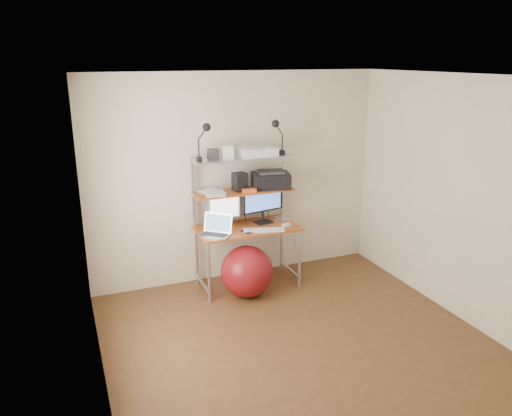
% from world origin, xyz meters
% --- Properties ---
extents(room, '(3.60, 3.60, 3.60)m').
position_xyz_m(room, '(0.00, 0.00, 1.25)').
color(room, brown).
rests_on(room, ground).
extents(computer_desk, '(1.20, 0.60, 1.57)m').
position_xyz_m(computer_desk, '(0.00, 1.50, 0.96)').
color(computer_desk, '#A94921').
rests_on(computer_desk, ground).
extents(desktop, '(1.20, 0.60, 0.00)m').
position_xyz_m(desktop, '(0.00, 1.44, 0.74)').
color(desktop, '#A94921').
rests_on(desktop, computer_desk).
extents(mid_shelf, '(1.18, 0.34, 0.00)m').
position_xyz_m(mid_shelf, '(0.00, 1.57, 1.15)').
color(mid_shelf, '#A94921').
rests_on(mid_shelf, computer_desk).
extents(top_shelf, '(1.18, 0.34, 0.00)m').
position_xyz_m(top_shelf, '(0.00, 1.57, 1.55)').
color(top_shelf, '#BABAC0').
rests_on(top_shelf, computer_desk).
extents(floor, '(3.60, 3.60, 0.00)m').
position_xyz_m(floor, '(0.00, 0.00, 0.00)').
color(floor, brown).
rests_on(floor, ground).
extents(wall_outlet, '(0.08, 0.01, 0.12)m').
position_xyz_m(wall_outlet, '(0.85, 1.79, 0.30)').
color(wall_outlet, silver).
rests_on(wall_outlet, room).
extents(monitor_silver, '(0.38, 0.14, 0.42)m').
position_xyz_m(monitor_silver, '(-0.25, 1.54, 0.96)').
color(monitor_silver, '#AFAEB3').
rests_on(monitor_silver, desktop).
extents(monitor_black, '(0.55, 0.19, 0.55)m').
position_xyz_m(monitor_black, '(0.23, 1.54, 1.02)').
color(monitor_black, black).
rests_on(monitor_black, desktop).
extents(laptop, '(0.43, 0.42, 0.29)m').
position_xyz_m(laptop, '(-0.41, 1.33, 0.79)').
color(laptop, '#BDBCC1').
rests_on(laptop, desktop).
extents(keyboard, '(0.49, 0.27, 0.01)m').
position_xyz_m(keyboard, '(0.13, 1.25, 0.75)').
color(keyboard, silver).
rests_on(keyboard, desktop).
extents(mouse, '(0.10, 0.08, 0.03)m').
position_xyz_m(mouse, '(0.44, 1.31, 0.75)').
color(mouse, silver).
rests_on(mouse, desktop).
extents(mac_mini, '(0.21, 0.21, 0.04)m').
position_xyz_m(mac_mini, '(0.49, 1.51, 0.76)').
color(mac_mini, '#BDBCC1').
rests_on(mac_mini, desktop).
extents(phone, '(0.10, 0.14, 0.01)m').
position_xyz_m(phone, '(-0.08, 1.28, 0.74)').
color(phone, black).
rests_on(phone, desktop).
extents(printer, '(0.49, 0.39, 0.21)m').
position_xyz_m(printer, '(0.34, 1.56, 1.25)').
color(printer, black).
rests_on(printer, mid_shelf).
extents(nas_cube, '(0.16, 0.16, 0.21)m').
position_xyz_m(nas_cube, '(-0.04, 1.58, 1.26)').
color(nas_cube, black).
rests_on(nas_cube, mid_shelf).
extents(red_box, '(0.19, 0.15, 0.05)m').
position_xyz_m(red_box, '(0.03, 1.47, 1.17)').
color(red_box, '#B6451D').
rests_on(red_box, mid_shelf).
extents(scanner, '(0.43, 0.28, 0.11)m').
position_xyz_m(scanner, '(0.17, 1.56, 1.60)').
color(scanner, silver).
rests_on(scanner, top_shelf).
extents(box_white, '(0.13, 0.12, 0.14)m').
position_xyz_m(box_white, '(-0.20, 1.54, 1.62)').
color(box_white, silver).
rests_on(box_white, top_shelf).
extents(box_grey, '(0.11, 0.11, 0.11)m').
position_xyz_m(box_grey, '(-0.36, 1.57, 1.61)').
color(box_grey, '#2B2B2D').
rests_on(box_grey, top_shelf).
extents(clip_lamp_left, '(0.17, 0.09, 0.42)m').
position_xyz_m(clip_lamp_left, '(-0.47, 1.50, 1.85)').
color(clip_lamp_left, black).
rests_on(clip_lamp_left, top_shelf).
extents(clip_lamp_right, '(0.16, 0.09, 0.41)m').
position_xyz_m(clip_lamp_right, '(0.40, 1.53, 1.85)').
color(clip_lamp_right, black).
rests_on(clip_lamp_right, top_shelf).
extents(exercise_ball, '(0.60, 0.60, 0.60)m').
position_xyz_m(exercise_ball, '(-0.11, 1.18, 0.30)').
color(exercise_ball, maroon).
rests_on(exercise_ball, floor).
extents(paper_stack, '(0.31, 0.41, 0.02)m').
position_xyz_m(paper_stack, '(-0.37, 1.57, 1.16)').
color(paper_stack, white).
rests_on(paper_stack, mid_shelf).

